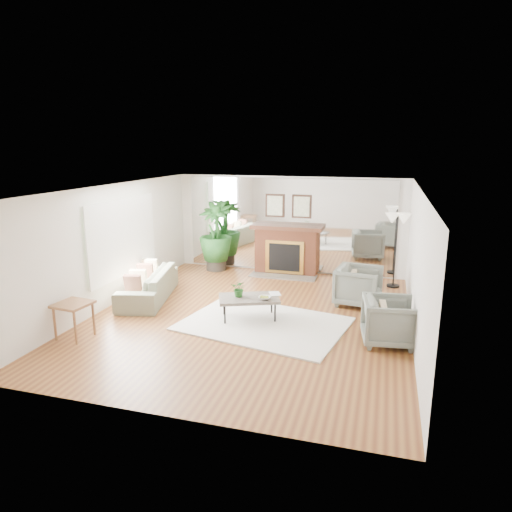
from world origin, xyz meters
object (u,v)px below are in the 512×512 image
(sofa, at_px, (148,285))
(armchair_back, at_px, (359,286))
(armchair_front, at_px, (389,321))
(side_table, at_px, (73,309))
(floor_lamp, at_px, (397,224))
(potted_ficus, at_px, (216,234))
(coffee_table, at_px, (249,299))
(fireplace, at_px, (286,249))

(sofa, relative_size, armchair_back, 2.40)
(armchair_back, bearing_deg, armchair_front, -153.62)
(side_table, relative_size, floor_lamp, 0.36)
(sofa, distance_m, potted_ficus, 2.79)
(sofa, distance_m, floor_lamp, 5.79)
(coffee_table, relative_size, potted_ficus, 0.70)
(coffee_table, bearing_deg, armchair_front, -8.52)
(side_table, xyz_separation_m, potted_ficus, (0.77, 4.86, 0.45))
(armchair_back, bearing_deg, floor_lamp, -18.16)
(floor_lamp, bearing_deg, fireplace, 171.03)
(coffee_table, relative_size, floor_lamp, 0.74)
(sofa, relative_size, armchair_front, 2.50)
(potted_ficus, bearing_deg, side_table, -99.01)
(armchair_back, distance_m, side_table, 5.56)
(floor_lamp, bearing_deg, coffee_table, -132.30)
(coffee_table, height_order, side_table, side_table)
(floor_lamp, bearing_deg, sofa, -155.17)
(armchair_back, distance_m, potted_ficus, 4.28)
(coffee_table, height_order, potted_ficus, potted_ficus)
(fireplace, distance_m, armchair_front, 4.58)
(sofa, bearing_deg, side_table, -18.57)
(coffee_table, xyz_separation_m, armchair_front, (2.58, -0.39, -0.02))
(armchair_back, bearing_deg, coffee_table, 133.79)
(fireplace, height_order, sofa, fireplace)
(fireplace, xyz_separation_m, armchair_front, (2.60, -3.76, -0.26))
(floor_lamp, bearing_deg, armchair_back, -115.63)
(side_table, bearing_deg, coffee_table, 31.70)
(armchair_back, xyz_separation_m, floor_lamp, (0.72, 1.51, 1.09))
(side_table, bearing_deg, sofa, 84.83)
(fireplace, distance_m, sofa, 3.74)
(sofa, bearing_deg, armchair_back, 87.77)
(armchair_front, relative_size, floor_lamp, 0.49)
(coffee_table, distance_m, armchair_back, 2.43)
(coffee_table, distance_m, sofa, 2.53)
(side_table, xyz_separation_m, floor_lamp, (5.35, 4.59, 0.97))
(armchair_front, bearing_deg, sofa, 71.45)
(fireplace, relative_size, coffee_table, 1.58)
(coffee_table, distance_m, potted_ficus, 3.77)
(armchair_back, distance_m, armchair_front, 1.93)
(potted_ficus, height_order, floor_lamp, potted_ficus)
(coffee_table, bearing_deg, side_table, -148.30)
(coffee_table, relative_size, side_table, 2.04)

